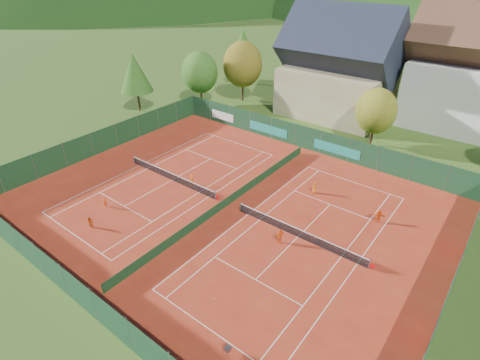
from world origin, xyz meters
name	(u,v)px	position (x,y,z in m)	size (l,w,h in m)	color
ground	(228,206)	(0.00, 0.00, -0.02)	(600.00, 600.00, 0.00)	#304F18
clay_pad	(228,205)	(0.00, 0.00, 0.01)	(40.00, 32.00, 0.01)	#9C2916
court_markings_left	(172,180)	(-8.00, 0.00, 0.01)	(11.03, 23.83, 0.00)	white
court_markings_right	(298,237)	(8.00, 0.00, 0.01)	(11.03, 23.83, 0.00)	white
tennis_net_left	(172,177)	(-7.85, 0.00, 0.51)	(13.30, 0.10, 1.02)	#59595B
tennis_net_right	(300,233)	(8.15, 0.00, 0.51)	(13.30, 0.10, 1.02)	#59595B
court_divider	(228,201)	(0.00, 0.00, 0.50)	(0.03, 28.80, 1.00)	#13361A
fence_north	(304,138)	(-0.46, 15.99, 1.47)	(40.00, 0.10, 3.00)	#14381F
fence_south	(79,293)	(0.00, -16.00, 1.50)	(40.00, 0.04, 3.00)	#143820
fence_west	(104,140)	(-20.00, 0.00, 1.50)	(0.04, 32.00, 3.00)	#15391C
fence_east	(451,288)	(20.00, 0.05, 1.48)	(0.09, 32.00, 3.00)	#14371F
chalet	(339,71)	(-3.00, 30.00, 6.62)	(16.20, 12.00, 16.00)	#C4B68A
tree_west_front	(200,72)	(-22.00, 20.00, 5.39)	(5.72, 5.72, 8.69)	#4D2E1B
tree_west_mid	(243,64)	(-18.00, 26.00, 6.07)	(6.44, 6.44, 9.78)	#422B17
tree_west_back	(243,47)	(-24.00, 34.00, 6.74)	(5.60, 5.60, 10.00)	#422717
tree_center	(376,111)	(6.00, 22.00, 4.72)	(5.01, 5.01, 7.60)	#442818
tree_west_side	(135,73)	(-28.00, 12.00, 6.06)	(5.04, 5.04, 9.00)	#4A301A
ball_hopper	(228,349)	(10.28, -12.53, 0.56)	(0.34, 0.34, 0.80)	slate
loose_ball_0	(116,190)	(-11.12, -5.03, 0.03)	(0.07, 0.07, 0.07)	#CCD833
loose_ball_1	(215,299)	(6.76, -9.73, 0.03)	(0.07, 0.07, 0.07)	#CCD833
player_left_near	(105,202)	(-9.39, -7.57, 0.63)	(0.46, 0.30, 1.27)	#E64914
player_left_mid	(90,223)	(-7.58, -10.40, 0.59)	(0.57, 0.45, 1.18)	#CB4E12
player_left_far	(192,180)	(-5.53, 0.71, 0.62)	(0.80, 0.46, 1.24)	orange
player_right_near	(280,236)	(7.13, -1.62, 0.72)	(0.84, 0.35, 1.43)	#EE5C15
player_right_far_a	(315,188)	(5.71, 7.28, 0.67)	(0.66, 0.43, 1.35)	#CE5F12
player_right_far_b	(378,216)	(12.73, 6.45, 0.68)	(1.26, 0.40, 1.36)	#F45315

